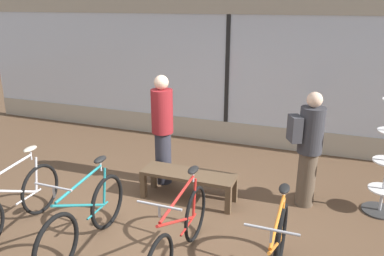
{
  "coord_description": "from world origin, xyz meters",
  "views": [
    {
      "loc": [
        1.92,
        -3.72,
        2.82
      ],
      "look_at": [
        0.0,
        1.47,
        0.95
      ],
      "focal_mm": 35.0,
      "sensor_mm": 36.0,
      "label": 1
    }
  ],
  "objects_px": {
    "bicycle_left": "(85,219)",
    "display_bench": "(188,178)",
    "customer_by_window": "(163,128)",
    "customer_near_rack": "(308,146)",
    "bicycle_far_left": "(13,203)",
    "bicycle_right": "(180,234)"
  },
  "relations": [
    {
      "from": "bicycle_left",
      "to": "display_bench",
      "type": "distance_m",
      "value": 1.68
    },
    {
      "from": "display_bench",
      "to": "customer_by_window",
      "type": "distance_m",
      "value": 0.92
    },
    {
      "from": "display_bench",
      "to": "customer_near_rack",
      "type": "bearing_deg",
      "value": 15.36
    },
    {
      "from": "customer_near_rack",
      "to": "customer_by_window",
      "type": "bearing_deg",
      "value": -178.71
    },
    {
      "from": "customer_by_window",
      "to": "bicycle_far_left",
      "type": "bearing_deg",
      "value": -122.26
    },
    {
      "from": "bicycle_left",
      "to": "bicycle_right",
      "type": "height_order",
      "value": "bicycle_left"
    },
    {
      "from": "bicycle_far_left",
      "to": "customer_near_rack",
      "type": "bearing_deg",
      "value": 29.98
    },
    {
      "from": "bicycle_left",
      "to": "bicycle_far_left",
      "type": "bearing_deg",
      "value": -178.9
    },
    {
      "from": "customer_by_window",
      "to": "customer_near_rack",
      "type": "bearing_deg",
      "value": 1.29
    },
    {
      "from": "bicycle_left",
      "to": "customer_near_rack",
      "type": "xyz_separation_m",
      "value": [
        2.36,
        1.95,
        0.52
      ]
    },
    {
      "from": "display_bench",
      "to": "customer_by_window",
      "type": "xyz_separation_m",
      "value": [
        -0.59,
        0.4,
        0.58
      ]
    },
    {
      "from": "bicycle_far_left",
      "to": "display_bench",
      "type": "distance_m",
      "value": 2.36
    },
    {
      "from": "bicycle_left",
      "to": "bicycle_right",
      "type": "distance_m",
      "value": 1.17
    },
    {
      "from": "bicycle_right",
      "to": "customer_by_window",
      "type": "xyz_separation_m",
      "value": [
        -1.02,
        1.8,
        0.55
      ]
    },
    {
      "from": "bicycle_far_left",
      "to": "bicycle_left",
      "type": "relative_size",
      "value": 1.0
    },
    {
      "from": "bicycle_far_left",
      "to": "customer_near_rack",
      "type": "relative_size",
      "value": 1.01
    },
    {
      "from": "customer_near_rack",
      "to": "customer_by_window",
      "type": "distance_m",
      "value": 2.21
    },
    {
      "from": "display_bench",
      "to": "customer_near_rack",
      "type": "distance_m",
      "value": 1.77
    },
    {
      "from": "display_bench",
      "to": "customer_by_window",
      "type": "height_order",
      "value": "customer_by_window"
    },
    {
      "from": "bicycle_right",
      "to": "customer_near_rack",
      "type": "distance_m",
      "value": 2.26
    },
    {
      "from": "bicycle_left",
      "to": "display_bench",
      "type": "xyz_separation_m",
      "value": [
        0.73,
        1.51,
        -0.04
      ]
    },
    {
      "from": "bicycle_far_left",
      "to": "display_bench",
      "type": "relative_size",
      "value": 1.22
    }
  ]
}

